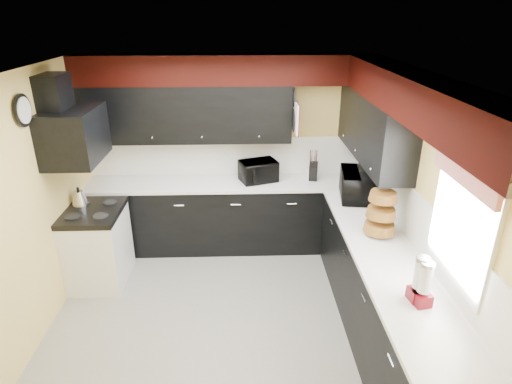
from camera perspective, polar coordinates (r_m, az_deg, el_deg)
The scene contains 35 objects.
ground at distance 4.69m, azimuth -3.95°, elevation -16.34°, with size 3.60×3.60×0.00m, color gray.
wall_back at distance 5.69m, azimuth -3.77°, elevation 5.43°, with size 3.60×0.06×2.50m, color #E0C666.
wall_right at distance 4.32m, azimuth 20.16°, elevation -1.94°, with size 0.06×3.60×2.50m, color #E0C666.
wall_left at distance 4.48m, azimuth -28.15°, elevation -2.51°, with size 0.06×3.60×2.50m, color #E0C666.
ceiling at distance 3.65m, azimuth -5.05°, elevation 15.52°, with size 3.60×3.60×0.06m, color white.
cab_back at distance 5.71m, azimuth -3.64°, elevation -3.16°, with size 3.60×0.60×0.90m, color black.
cab_right at distance 4.38m, azimuth 16.36°, elevation -13.27°, with size 0.60×3.00×0.90m, color black.
counter_back at distance 5.52m, azimuth -3.76°, elevation 1.21°, with size 3.62×0.64×0.04m, color white.
counter_right at distance 4.12m, azimuth 17.09°, elevation -7.98°, with size 0.64×3.02×0.04m, color white.
splash_back at distance 5.70m, azimuth -3.75°, elevation 4.83°, with size 3.60×0.02×0.50m, color white.
splash_right at distance 4.34m, azimuth 19.93°, elevation -2.66°, with size 0.02×3.60×0.50m, color white.
upper_back at distance 5.42m, azimuth -9.35°, elevation 10.30°, with size 2.60×0.35×0.70m, color black.
upper_right at distance 4.89m, azimuth 15.39°, elevation 8.37°, with size 0.35×1.80×0.70m, color black.
soffit_back at distance 5.28m, azimuth -4.13°, elevation 16.00°, with size 3.60×0.36×0.35m, color black.
soffit_right at distance 3.78m, azimuth 20.81°, elevation 11.71°, with size 0.36×3.24×0.35m, color black.
stove at distance 5.33m, azimuth -20.29°, elevation -7.00°, with size 0.60×0.75×0.86m, color white.
cooktop at distance 5.13m, azimuth -20.99°, elevation -2.53°, with size 0.62×0.77×0.06m, color black.
hood at distance 4.85m, azimuth -23.05°, elevation 6.99°, with size 0.50×0.78×0.55m, color black.
hood_duct at distance 4.81m, azimuth -25.31°, elevation 11.69°, with size 0.24×0.40×0.40m, color black.
window at distance 3.46m, azimuth 25.82°, elevation -3.74°, with size 0.03×0.86×0.96m, color white, non-canonical shape.
valance at distance 3.29m, azimuth 26.17°, elevation 2.45°, with size 0.04×0.88×0.20m, color red.
pan_top at distance 5.30m, azimuth 5.06°, elevation 12.43°, with size 0.03×0.22×0.40m, color black, non-canonical shape.
pan_mid at distance 5.22m, azimuth 5.13°, elevation 9.47°, with size 0.03×0.28×0.46m, color black, non-canonical shape.
pan_low at distance 5.48m, azimuth 4.79°, elevation 9.81°, with size 0.03×0.24×0.42m, color black, non-canonical shape.
cut_board at distance 5.10m, azimuth 5.42°, elevation 9.69°, with size 0.03×0.26×0.35m, color white.
baskets at distance 4.30m, azimuth 16.33°, elevation -2.60°, with size 0.27×0.27×0.50m, color brown, non-canonical shape.
clock at distance 4.41m, azimuth -28.67°, elevation 9.53°, with size 0.03×0.30×0.30m, color black, non-canonical shape.
deco_plate at distance 3.70m, azimuth 23.77°, elevation 9.85°, with size 0.03×0.24×0.24m, color white, non-canonical shape.
toaster_oven at distance 5.48m, azimuth 0.35°, elevation 2.82°, with size 0.45×0.38×0.26m, color black.
microwave at distance 5.11m, azimuth 13.52°, elevation 0.94°, with size 0.59×0.40×0.32m, color black.
utensil_crock at distance 5.61m, azimuth 7.54°, elevation 2.52°, with size 0.15×0.15×0.16m, color white.
knife_block at distance 5.55m, azimuth 7.64°, elevation 2.69°, with size 0.11×0.15×0.23m, color black.
kettle at distance 5.28m, azimuth -22.50°, elevation -0.71°, with size 0.18×0.18×0.16m, color #A8A8AC, non-canonical shape.
dispenser_a at distance 3.45m, azimuth 21.49°, elevation -11.66°, with size 0.12×0.12×0.32m, color maroon, non-canonical shape.
dispenser_b at distance 3.49m, azimuth 20.94°, elevation -11.07°, with size 0.12×0.12×0.33m, color #5F000C, non-canonical shape.
Camera 1 is at (0.19, -3.62, 2.98)m, focal length 30.00 mm.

